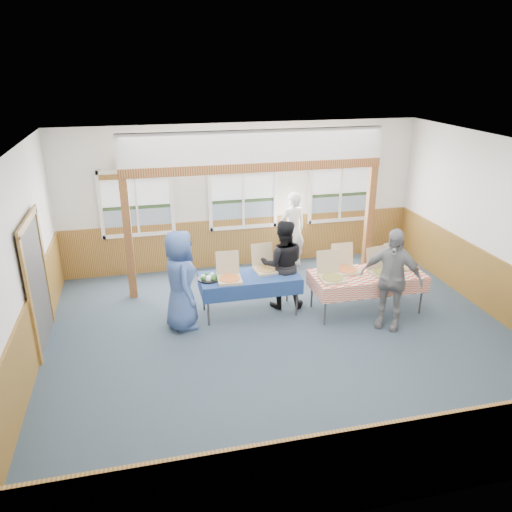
{
  "coord_description": "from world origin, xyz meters",
  "views": [
    {
      "loc": [
        -2.18,
        -7.04,
        4.44
      ],
      "look_at": [
        -0.29,
        1.0,
        1.17
      ],
      "focal_mm": 35.0,
      "sensor_mm": 36.0,
      "label": 1
    }
  ],
  "objects": [
    {
      "name": "table_left",
      "position": [
        -0.38,
        1.09,
        0.7
      ],
      "size": [
        1.9,
        1.01,
        0.76
      ],
      "rotation": [
        0.0,
        0.0,
        -0.12
      ],
      "color": "#373737",
      "rests_on": "floor"
    },
    {
      "name": "wall_back",
      "position": [
        0.0,
        3.5,
        1.6
      ],
      "size": [
        8.0,
        0.0,
        8.0
      ],
      "primitive_type": "plane",
      "rotation": [
        1.57,
        0.0,
        0.0
      ],
      "color": "silver",
      "rests_on": "floor"
    },
    {
      "name": "window_left",
      "position": [
        -2.3,
        3.46,
        1.68
      ],
      "size": [
        1.56,
        0.1,
        1.46
      ],
      "color": "white",
      "rests_on": "wall_back"
    },
    {
      "name": "woman_black",
      "position": [
        0.28,
        1.24,
        0.86
      ],
      "size": [
        0.95,
        0.81,
        1.72
      ],
      "primitive_type": "imported",
      "rotation": [
        0.0,
        0.0,
        2.94
      ],
      "color": "black",
      "rests_on": "floor"
    },
    {
      "name": "wall_right",
      "position": [
        4.0,
        0.0,
        1.6
      ],
      "size": [
        0.0,
        8.0,
        8.0
      ],
      "primitive_type": "plane",
      "rotation": [
        1.57,
        0.0,
        -1.57
      ],
      "color": "silver",
      "rests_on": "floor"
    },
    {
      "name": "pizza_box_c",
      "position": [
        1.01,
        0.59,
        0.83
      ],
      "size": [
        0.44,
        0.53,
        0.47
      ],
      "rotation": [
        0.0,
        0.0,
        -0.02
      ],
      "color": "tan",
      "rests_on": "table_right"
    },
    {
      "name": "drink_glass",
      "position": [
        2.61,
        0.44,
        0.83
      ],
      "size": [
        0.07,
        0.07,
        0.15
      ],
      "primitive_type": "cylinder",
      "color": "brown",
      "rests_on": "table_right"
    },
    {
      "name": "wall_front",
      "position": [
        0.0,
        -3.5,
        1.6
      ],
      "size": [
        8.0,
        0.0,
        8.0
      ],
      "primitive_type": "plane",
      "rotation": [
        -1.57,
        0.0,
        0.0
      ],
      "color": "silver",
      "rests_on": "floor"
    },
    {
      "name": "cross_beam",
      "position": [
        0.0,
        2.3,
        2.49
      ],
      "size": [
        5.15,
        0.18,
        0.18
      ],
      "primitive_type": "cube",
      "color": "#5E2A14",
      "rests_on": "post_left"
    },
    {
      "name": "pizza_box_b",
      "position": [
        -0.04,
        1.26,
        0.83
      ],
      "size": [
        0.47,
        0.55,
        0.46
      ],
      "rotation": [
        0.0,
        0.0,
        0.1
      ],
      "color": "tan",
      "rests_on": "table_left"
    },
    {
      "name": "person_grey",
      "position": [
        1.89,
        0.07,
        0.91
      ],
      "size": [
        1.11,
        1.02,
        1.82
      ],
      "primitive_type": "imported",
      "rotation": [
        0.0,
        0.0,
        -0.68
      ],
      "color": "gray",
      "rests_on": "floor"
    },
    {
      "name": "floor",
      "position": [
        0.0,
        0.0,
        0.0
      ],
      "size": [
        8.0,
        8.0,
        0.0
      ],
      "primitive_type": "plane",
      "color": "#2B3B47",
      "rests_on": "ground"
    },
    {
      "name": "wainscot_front",
      "position": [
        0.0,
        -3.48,
        0.55
      ],
      "size": [
        7.98,
        0.05,
        1.1
      ],
      "primitive_type": "cube",
      "color": "brown",
      "rests_on": "floor"
    },
    {
      "name": "pizza_box_a",
      "position": [
        -0.78,
        0.99,
        0.83
      ],
      "size": [
        0.45,
        0.54,
        0.46
      ],
      "rotation": [
        0.0,
        0.0,
        -0.05
      ],
      "color": "tan",
      "rests_on": "table_left"
    },
    {
      "name": "pizza_box_f",
      "position": [
        2.41,
        0.83,
        0.82
      ],
      "size": [
        0.39,
        0.47,
        0.41
      ],
      "rotation": [
        0.0,
        0.0,
        -0.03
      ],
      "color": "tan",
      "rests_on": "table_right"
    },
    {
      "name": "wainscot_right",
      "position": [
        3.98,
        0.0,
        0.55
      ],
      "size": [
        0.05,
        6.98,
        1.1
      ],
      "primitive_type": "cube",
      "color": "brown",
      "rests_on": "floor"
    },
    {
      "name": "post_left",
      "position": [
        -2.5,
        2.3,
        1.2
      ],
      "size": [
        0.15,
        0.15,
        2.4
      ],
      "primitive_type": "cube",
      "color": "#5E2A14",
      "rests_on": "floor"
    },
    {
      "name": "wall_left",
      "position": [
        -4.0,
        0.0,
        1.6
      ],
      "size": [
        0.0,
        8.0,
        8.0
      ],
      "primitive_type": "plane",
      "rotation": [
        1.57,
        0.0,
        1.57
      ],
      "color": "silver",
      "rests_on": "floor"
    },
    {
      "name": "table_right",
      "position": [
        1.76,
        0.69,
        0.71
      ],
      "size": [
        2.07,
        0.93,
        0.76
      ],
      "rotation": [
        0.0,
        0.0,
        0.01
      ],
      "color": "#373737",
      "rests_on": "floor"
    },
    {
      "name": "ceiling",
      "position": [
        0.0,
        0.0,
        3.2
      ],
      "size": [
        8.0,
        8.0,
        0.0
      ],
      "primitive_type": "plane",
      "rotation": [
        3.14,
        0.0,
        0.0
      ],
      "color": "white",
      "rests_on": "wall_back"
    },
    {
      "name": "pizza_box_d",
      "position": [
        1.41,
        0.88,
        0.83
      ],
      "size": [
        0.43,
        0.52,
        0.47
      ],
      "rotation": [
        0.0,
        0.0,
        0.0
      ],
      "color": "tan",
      "rests_on": "table_right"
    },
    {
      "name": "cased_opening",
      "position": [
        -3.96,
        0.9,
        1.05
      ],
      "size": [
        0.06,
        1.3,
        2.1
      ],
      "primitive_type": "cube",
      "color": "#373737",
      "rests_on": "wall_left"
    },
    {
      "name": "man_blue",
      "position": [
        -1.66,
        0.87,
        0.9
      ],
      "size": [
        0.68,
        0.94,
        1.79
      ],
      "primitive_type": "imported",
      "rotation": [
        0.0,
        0.0,
        1.7
      ],
      "color": "#3A5593",
      "rests_on": "floor"
    },
    {
      "name": "window_right",
      "position": [
        2.3,
        3.46,
        1.68
      ],
      "size": [
        1.56,
        0.1,
        1.46
      ],
      "color": "white",
      "rests_on": "wall_back"
    },
    {
      "name": "post_right",
      "position": [
        2.5,
        2.3,
        1.2
      ],
      "size": [
        0.15,
        0.15,
        2.4
      ],
      "primitive_type": "cube",
      "color": "#5E2A14",
      "rests_on": "floor"
    },
    {
      "name": "woman_white",
      "position": [
        1.04,
        3.06,
        0.87
      ],
      "size": [
        0.73,
        0.58,
        1.75
      ],
      "primitive_type": "imported",
      "rotation": [
        0.0,
        0.0,
        3.42
      ],
      "color": "white",
      "rests_on": "floor"
    },
    {
      "name": "wainscot_left",
      "position": [
        -3.98,
        0.0,
        0.55
      ],
      "size": [
        0.05,
        6.98,
        1.1
      ],
      "primitive_type": "cube",
      "color": "brown",
      "rests_on": "floor"
    },
    {
      "name": "window_mid",
      "position": [
        0.0,
        3.46,
        1.68
      ],
      "size": [
        1.56,
        0.1,
        1.46
      ],
      "color": "white",
      "rests_on": "wall_back"
    },
    {
      "name": "wainscot_back",
      "position": [
        0.0,
        3.48,
        0.55
      ],
      "size": [
        7.98,
        0.05,
        1.1
      ],
      "primitive_type": "cube",
      "color": "brown",
      "rests_on": "floor"
    },
    {
      "name": "veggie_tray",
      "position": [
        -1.13,
        1.09,
        0.79
      ],
      "size": [
        0.41,
        0.41,
        0.09
      ],
      "color": "black",
      "rests_on": "table_left"
    },
    {
      "name": "pizza_box_e",
      "position": [
        2.0,
        0.61,
        0.82
      ],
      "size": [
        0.5,
        0.57,
        0.45
      ],
      "rotation": [
        0.0,
        0.0,
        0.2
      ],
      "color": "tan",
      "rests_on": "table_right"
    }
  ]
}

